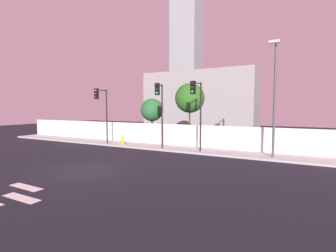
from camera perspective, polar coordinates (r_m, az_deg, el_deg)
name	(u,v)px	position (r m, az deg, el deg)	size (l,w,h in m)	color
ground_plane	(85,170)	(14.19, -18.80, -9.68)	(80.00, 80.00, 0.00)	black
sidewalk	(160,147)	(20.54, -1.85, -4.97)	(36.00, 2.40, 0.15)	#AEAEAE
perimeter_wall	(167,134)	(21.53, -0.14, -1.93)	(36.00, 0.18, 1.80)	white
traffic_light_left	(101,104)	(22.23, -15.25, 4.95)	(0.37, 1.63, 4.86)	black
traffic_light_center	(160,102)	(18.97, -1.97, 5.61)	(0.36, 1.22, 5.07)	black
traffic_light_right	(197,101)	(17.53, 6.70, 5.72)	(0.38, 1.44, 5.06)	black
street_lamp_curbside	(275,92)	(17.02, 23.56, 7.19)	(0.60, 1.71, 7.18)	#4C4C51
fire_hydrant	(123,140)	(21.84, -10.50, -3.23)	(0.44, 0.26, 0.75)	gold
roadside_tree_leftmost	(152,110)	(23.94, -3.75, 3.71)	(2.21, 2.21, 4.27)	brown
roadside_tree_midleft	(190,98)	(22.13, 5.09, 6.47)	(2.65, 2.65, 5.56)	brown
low_building_distant	(201,102)	(35.09, 7.60, 5.50)	(15.34, 6.00, 8.34)	gray
tower_on_skyline	(187,58)	(49.97, 4.38, 15.44)	(5.16, 5.00, 26.20)	gray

